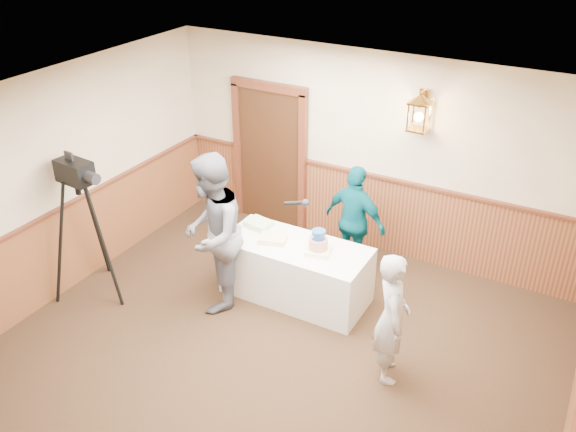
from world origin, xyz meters
name	(u,v)px	position (x,y,z in m)	size (l,w,h in m)	color
ground	(235,403)	(0.00, 0.00, 0.00)	(7.00, 7.00, 0.00)	#301F12
room_shell	(250,253)	(-0.05, 0.45, 1.52)	(6.02, 7.02, 2.81)	#BCAD8D
display_table	(296,271)	(-0.33, 1.90, 0.38)	(1.80, 0.80, 0.75)	silver
tiered_cake	(318,244)	(-0.02, 1.89, 0.87)	(0.35, 0.35, 0.30)	#FFFBC7
sheet_cake_yellow	(273,239)	(-0.62, 1.84, 0.78)	(0.32, 0.25, 0.07)	#D2C57E
sheet_cake_green	(259,224)	(-0.96, 2.07, 0.79)	(0.32, 0.26, 0.07)	#A6E4A1
interviewer	(212,234)	(-1.13, 1.30, 0.99)	(1.66, 1.16, 1.98)	slate
baker	(392,318)	(1.18, 1.14, 0.74)	(0.54, 0.36, 1.49)	#AAA9AE
assistant_p	(355,221)	(0.07, 2.76, 0.77)	(0.90, 0.37, 1.53)	#054F5D
tv_camera_rig	(87,237)	(-2.60, 0.73, 0.82)	(0.72, 0.67, 1.83)	black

